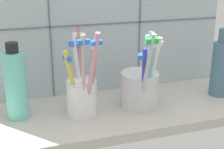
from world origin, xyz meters
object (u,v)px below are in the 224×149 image
toothbrush_cup_left (82,91)px  ceramic_vase (221,67)px  soap_bottle (16,84)px  toothbrush_cup_right (141,87)px

toothbrush_cup_left → ceramic_vase: (33.18, 0.45, 1.90)cm
toothbrush_cup_left → soap_bottle: bearing=168.2°
ceramic_vase → soap_bottle: bearing=177.2°
toothbrush_cup_left → soap_bottle: (-12.76, 2.67, 2.05)cm
ceramic_vase → soap_bottle: size_ratio=1.02×
toothbrush_cup_right → ceramic_vase: size_ratio=1.12×
toothbrush_cup_right → ceramic_vase: 20.58cm
toothbrush_cup_left → toothbrush_cup_right: (12.76, -0.33, -0.54)cm
soap_bottle → ceramic_vase: bearing=-2.8°
toothbrush_cup_right → soap_bottle: size_ratio=1.15×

